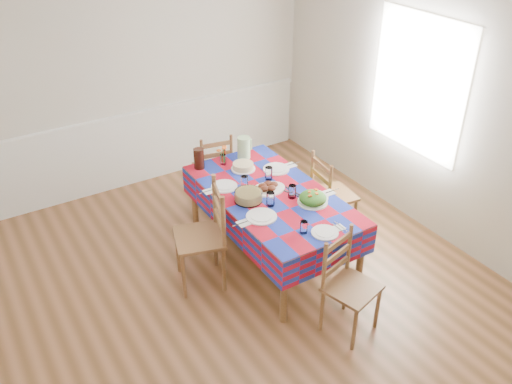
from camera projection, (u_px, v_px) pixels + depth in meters
room at (242, 166)px, 4.29m from camera, size 4.58×5.08×2.78m
wainscot at (139, 145)px, 6.54m from camera, size 4.41×0.06×0.92m
window_right at (418, 85)px, 5.43m from camera, size 0.00×1.40×1.40m
dining_table at (271, 200)px, 5.18m from camera, size 1.00×1.86×0.72m
setting_near_head at (318, 230)px, 4.57m from camera, size 0.38×0.25×0.11m
setting_left_near at (264, 210)px, 4.83m from camera, size 0.51×0.30×0.13m
setting_left_far at (231, 185)px, 5.22m from camera, size 0.47×0.28×0.12m
setting_right_near at (307, 195)px, 5.06m from camera, size 0.50×0.29×0.13m
setting_right_far at (274, 170)px, 5.46m from camera, size 0.51×0.29×0.13m
meat_platter at (268, 188)px, 5.17m from camera, size 0.35×0.25×0.07m
salad_platter at (313, 198)px, 4.97m from camera, size 0.28×0.28×0.12m
pasta_bowl at (248, 196)px, 5.00m from camera, size 0.26×0.26×0.09m
cake at (243, 166)px, 5.52m from camera, size 0.25×0.25×0.07m
serving_utensils at (293, 193)px, 5.14m from camera, size 0.12×0.27×0.01m
flower_vase at (223, 157)px, 5.59m from camera, size 0.13×0.11×0.21m
hot_sauce at (224, 154)px, 5.67m from camera, size 0.04×0.04×0.15m
green_pitcher at (244, 148)px, 5.70m from camera, size 0.14×0.14×0.23m
tea_pitcher at (199, 159)px, 5.51m from camera, size 0.11×0.11×0.22m
name_card at (327, 238)px, 4.51m from camera, size 0.07×0.02×0.02m
chair_near at (348, 286)px, 4.43m from camera, size 0.49×0.47×0.91m
chair_far at (214, 169)px, 6.13m from camera, size 0.45×0.44×0.89m
chair_left at (204, 237)px, 4.91m from camera, size 0.54×0.56×1.02m
chair_right at (330, 195)px, 5.61m from camera, size 0.43×0.45×0.92m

